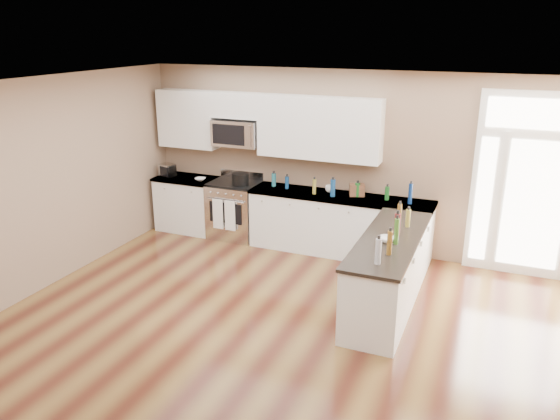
% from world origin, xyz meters
% --- Properties ---
extents(ground, '(8.00, 8.00, 0.00)m').
position_xyz_m(ground, '(0.00, 0.00, 0.00)').
color(ground, '#461E13').
extents(room_shell, '(8.00, 8.00, 8.00)m').
position_xyz_m(room_shell, '(0.00, 0.00, 1.71)').
color(room_shell, '#91745B').
rests_on(room_shell, ground).
extents(back_cabinet_left, '(1.10, 0.66, 0.94)m').
position_xyz_m(back_cabinet_left, '(-2.87, 3.69, 0.44)').
color(back_cabinet_left, white).
rests_on(back_cabinet_left, ground).
extents(back_cabinet_right, '(2.85, 0.66, 0.94)m').
position_xyz_m(back_cabinet_right, '(-0.16, 3.69, 0.44)').
color(back_cabinet_right, white).
rests_on(back_cabinet_right, ground).
extents(peninsula_cabinet, '(0.69, 2.32, 0.94)m').
position_xyz_m(peninsula_cabinet, '(0.93, 2.24, 0.43)').
color(peninsula_cabinet, white).
rests_on(peninsula_cabinet, ground).
extents(upper_cabinet_left, '(1.04, 0.33, 0.95)m').
position_xyz_m(upper_cabinet_left, '(-2.88, 3.83, 1.93)').
color(upper_cabinet_left, white).
rests_on(upper_cabinet_left, room_shell).
extents(upper_cabinet_right, '(1.94, 0.33, 0.95)m').
position_xyz_m(upper_cabinet_right, '(-0.57, 3.83, 1.93)').
color(upper_cabinet_right, white).
rests_on(upper_cabinet_right, room_shell).
extents(upper_cabinet_short, '(0.82, 0.33, 0.40)m').
position_xyz_m(upper_cabinet_short, '(-1.95, 3.83, 2.20)').
color(upper_cabinet_short, white).
rests_on(upper_cabinet_short, room_shell).
extents(microwave, '(0.78, 0.41, 0.42)m').
position_xyz_m(microwave, '(-1.95, 3.80, 1.76)').
color(microwave, silver).
rests_on(microwave, room_shell).
extents(entry_door, '(1.70, 0.10, 2.60)m').
position_xyz_m(entry_door, '(2.55, 3.95, 1.30)').
color(entry_door, white).
rests_on(entry_door, ground).
extents(kitchen_range, '(0.80, 0.70, 1.08)m').
position_xyz_m(kitchen_range, '(-1.98, 3.69, 0.48)').
color(kitchen_range, silver).
rests_on(kitchen_range, ground).
extents(stockpot, '(0.32, 0.32, 0.21)m').
position_xyz_m(stockpot, '(-1.81, 3.61, 1.06)').
color(stockpot, black).
rests_on(stockpot, kitchen_range).
extents(toaster_oven, '(0.30, 0.26, 0.21)m').
position_xyz_m(toaster_oven, '(-3.24, 3.65, 1.05)').
color(toaster_oven, silver).
rests_on(toaster_oven, back_cabinet_left).
extents(cardboard_box, '(0.26, 0.23, 0.18)m').
position_xyz_m(cardboard_box, '(0.08, 3.78, 1.03)').
color(cardboard_box, brown).
rests_on(cardboard_box, back_cabinet_right).
extents(bowl_left, '(0.19, 0.19, 0.04)m').
position_xyz_m(bowl_left, '(-2.58, 3.62, 0.96)').
color(bowl_left, white).
rests_on(bowl_left, back_cabinet_left).
extents(bowl_peninsula, '(0.21, 0.21, 0.06)m').
position_xyz_m(bowl_peninsula, '(0.91, 2.08, 0.97)').
color(bowl_peninsula, white).
rests_on(bowl_peninsula, peninsula_cabinet).
extents(cup_counter, '(0.15, 0.15, 0.11)m').
position_xyz_m(cup_counter, '(-0.36, 3.81, 0.99)').
color(cup_counter, white).
rests_on(cup_counter, back_cabinet_right).
extents(counter_bottles, '(2.41, 2.45, 0.32)m').
position_xyz_m(counter_bottles, '(0.37, 2.94, 1.07)').
color(counter_bottles, '#19591E').
rests_on(counter_bottles, back_cabinet_right).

